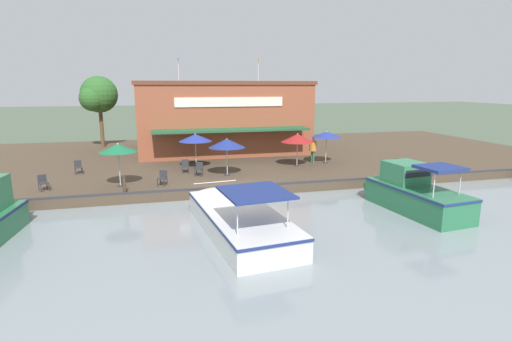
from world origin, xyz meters
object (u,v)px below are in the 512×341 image
at_px(cafe_chair_far_corner_seat, 43,182).
at_px(cafe_chair_facing_river, 397,164).
at_px(patio_umbrella_far_corner, 118,148).
at_px(cafe_chair_beside_entrance, 163,177).
at_px(motorboat_nearest_quay, 235,215).
at_px(tree_downstream_bank, 97,96).
at_px(waterfront_restaurant, 220,116).
at_px(patio_umbrella_mid_patio_left, 195,138).
at_px(patio_umbrella_mid_patio_right, 227,143).
at_px(patio_umbrella_back_row, 327,134).
at_px(patio_umbrella_near_quay_edge, 297,138).
at_px(cafe_chair_back_row_seat, 199,168).
at_px(cafe_chair_under_first_umbrella, 185,165).
at_px(mooring_post, 124,185).
at_px(person_near_entrance, 313,147).
at_px(cafe_chair_mid_patio, 78,166).

bearing_deg(cafe_chair_far_corner_seat, cafe_chair_facing_river, 88.87).
relative_size(patio_umbrella_far_corner, cafe_chair_far_corner_seat, 2.87).
bearing_deg(cafe_chair_beside_entrance, motorboat_nearest_quay, 25.11).
distance_m(motorboat_nearest_quay, tree_downstream_bank, 24.04).
relative_size(waterfront_restaurant, patio_umbrella_mid_patio_left, 5.89).
xyz_separation_m(patio_umbrella_mid_patio_right, tree_downstream_bank, (-14.37, -9.09, 2.59)).
bearing_deg(tree_downstream_bank, patio_umbrella_back_row, 54.38).
relative_size(patio_umbrella_near_quay_edge, cafe_chair_back_row_seat, 2.69).
bearing_deg(patio_umbrella_mid_patio_left, cafe_chair_far_corner_seat, -65.54).
relative_size(cafe_chair_under_first_umbrella, mooring_post, 0.93).
height_order(waterfront_restaurant, patio_umbrella_near_quay_edge, waterfront_restaurant).
bearing_deg(cafe_chair_under_first_umbrella, motorboat_nearest_quay, 8.62).
relative_size(patio_umbrella_back_row, motorboat_nearest_quay, 0.26).
bearing_deg(patio_umbrella_mid_patio_right, patio_umbrella_back_row, 106.94).
bearing_deg(tree_downstream_bank, patio_umbrella_mid_patio_left, 32.45).
distance_m(patio_umbrella_near_quay_edge, tree_downstream_bank, 19.29).
relative_size(cafe_chair_beside_entrance, mooring_post, 0.93).
xyz_separation_m(patio_umbrella_near_quay_edge, person_near_entrance, (-0.74, 1.47, -0.80)).
relative_size(patio_umbrella_far_corner, patio_umbrella_mid_patio_left, 1.03).
relative_size(motorboat_nearest_quay, tree_downstream_bank, 1.42).
height_order(cafe_chair_facing_river, mooring_post, mooring_post).
bearing_deg(patio_umbrella_mid_patio_left, waterfront_restaurant, 159.31).
relative_size(cafe_chair_facing_river, cafe_chair_far_corner_seat, 1.00).
relative_size(patio_umbrella_back_row, person_near_entrance, 1.27).
relative_size(waterfront_restaurant, patio_umbrella_near_quay_edge, 6.11).
relative_size(cafe_chair_beside_entrance, tree_downstream_bank, 0.13).
bearing_deg(tree_downstream_bank, patio_umbrella_near_quay_edge, 48.75).
bearing_deg(cafe_chair_facing_river, cafe_chair_mid_patio, -102.42).
xyz_separation_m(patio_umbrella_back_row, mooring_post, (5.20, -13.65, -1.61)).
relative_size(cafe_chair_facing_river, person_near_entrance, 0.46).
bearing_deg(motorboat_nearest_quay, cafe_chair_far_corner_seat, -125.91).
height_order(cafe_chair_back_row_seat, motorboat_nearest_quay, motorboat_nearest_quay).
distance_m(cafe_chair_under_first_umbrella, mooring_post, 5.53).
distance_m(cafe_chair_mid_patio, cafe_chair_beside_entrance, 6.78).
bearing_deg(patio_umbrella_near_quay_edge, waterfront_restaurant, -155.59).
relative_size(patio_umbrella_mid_patio_right, person_near_entrance, 1.29).
xyz_separation_m(patio_umbrella_mid_patio_right, patio_umbrella_mid_patio_left, (-2.68, -1.66, 0.05)).
relative_size(patio_umbrella_back_row, cafe_chair_under_first_umbrella, 2.73).
bearing_deg(cafe_chair_mid_patio, patio_umbrella_far_corner, 35.07).
distance_m(patio_umbrella_mid_patio_right, cafe_chair_far_corner_seat, 10.41).
distance_m(cafe_chair_back_row_seat, person_near_entrance, 8.78).
xyz_separation_m(cafe_chair_facing_river, person_near_entrance, (-4.14, -4.19, 0.69)).
xyz_separation_m(cafe_chair_back_row_seat, motorboat_nearest_quay, (8.14, 0.65, -0.45)).
bearing_deg(cafe_chair_mid_patio, cafe_chair_beside_entrance, 49.31).
distance_m(patio_umbrella_far_corner, person_near_entrance, 13.60).
bearing_deg(person_near_entrance, cafe_chair_beside_entrance, -68.87).
bearing_deg(cafe_chair_beside_entrance, cafe_chair_far_corner_seat, -93.88).
xyz_separation_m(patio_umbrella_far_corner, patio_umbrella_mid_patio_left, (-3.94, 4.63, -0.07)).
relative_size(cafe_chair_mid_patio, mooring_post, 0.93).
bearing_deg(waterfront_restaurant, patio_umbrella_mid_patio_right, -7.04).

